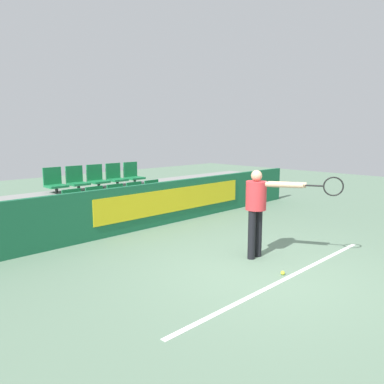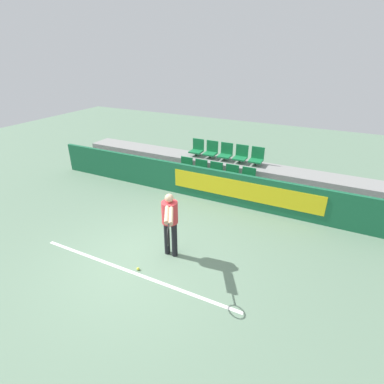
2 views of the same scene
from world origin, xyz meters
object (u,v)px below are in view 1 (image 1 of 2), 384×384
stadium_chair_0 (75,205)px  stadium_chair_4 (154,193)px  stadium_chair_8 (116,176)px  tennis_ball (283,273)px  stadium_chair_5 (55,182)px  stadium_chair_1 (97,202)px  stadium_chair_7 (97,178)px  tennis_player (260,203)px  stadium_chair_9 (133,175)px  stadium_chair_6 (77,180)px  stadium_chair_2 (118,199)px  stadium_chair_3 (137,196)px

stadium_chair_0 → stadium_chair_4: size_ratio=1.00×
stadium_chair_8 → tennis_ball: (-0.48, -5.38, -1.03)m
stadium_chair_5 → tennis_ball: bearing=-77.7°
stadium_chair_1 → stadium_chair_7: stadium_chair_7 is taller
stadium_chair_1 → tennis_player: size_ratio=0.37×
stadium_chair_9 → stadium_chair_1: bearing=-150.9°
stadium_chair_4 → stadium_chair_7: stadium_chair_7 is taller
stadium_chair_0 → stadium_chair_8: bearing=29.1°
stadium_chair_4 → stadium_chair_5: size_ratio=1.00×
tennis_ball → stadium_chair_1: bearing=97.9°
stadium_chair_5 → stadium_chair_8: bearing=0.0°
stadium_chair_6 → tennis_player: (1.02, -4.64, -0.08)m
stadium_chair_9 → tennis_ball: stadium_chair_9 is taller
stadium_chair_6 → stadium_chair_9: (1.65, 0.00, 0.00)m
stadium_chair_6 → stadium_chair_9: 1.65m
stadium_chair_4 → stadium_chair_8: (-0.55, 0.92, 0.41)m
stadium_chair_0 → stadium_chair_1: size_ratio=1.00×
stadium_chair_1 → stadium_chair_5: (-0.55, 0.92, 0.41)m
stadium_chair_4 → stadium_chair_7: 1.49m
stadium_chair_7 → stadium_chair_2: bearing=-90.0°
stadium_chair_0 → stadium_chair_7: bearing=39.9°
stadium_chair_8 → stadium_chair_9: bearing=0.0°
stadium_chair_2 → stadium_chair_4: size_ratio=1.00×
stadium_chair_2 → stadium_chair_6: bearing=120.9°
stadium_chair_4 → tennis_player: bearing=-99.7°
stadium_chair_0 → stadium_chair_5: bearing=90.0°
stadium_chair_4 → stadium_chair_6: stadium_chair_6 is taller
stadium_chair_6 → stadium_chair_7: size_ratio=1.00×
stadium_chair_5 → tennis_ball: 5.61m
stadium_chair_6 → tennis_ball: 5.52m
stadium_chair_2 → stadium_chair_3: same height
tennis_ball → stadium_chair_8: bearing=84.9°
stadium_chair_9 → stadium_chair_3: bearing=-120.9°
stadium_chair_6 → stadium_chair_7: same height
stadium_chair_1 → stadium_chair_5: size_ratio=1.00×
stadium_chair_5 → stadium_chair_6: size_ratio=1.00×
stadium_chair_3 → tennis_ball: 4.53m
stadium_chair_3 → tennis_ball: bearing=-96.1°
stadium_chair_6 → stadium_chair_7: (0.55, 0.00, 0.00)m
stadium_chair_5 → tennis_player: bearing=-71.3°
stadium_chair_0 → stadium_chair_1: same height
stadium_chair_7 → stadium_chair_9: same height
stadium_chair_0 → stadium_chair_4: 2.20m
stadium_chair_1 → stadium_chair_8: bearing=39.9°
stadium_chair_8 → tennis_player: 4.64m
stadium_chair_3 → stadium_chair_2: bearing=180.0°
stadium_chair_6 → stadium_chair_9: bearing=0.0°
stadium_chair_4 → tennis_ball: (-1.03, -4.46, -0.62)m
stadium_chair_0 → stadium_chair_2: 1.10m
stadium_chair_8 → stadium_chair_4: bearing=-59.1°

